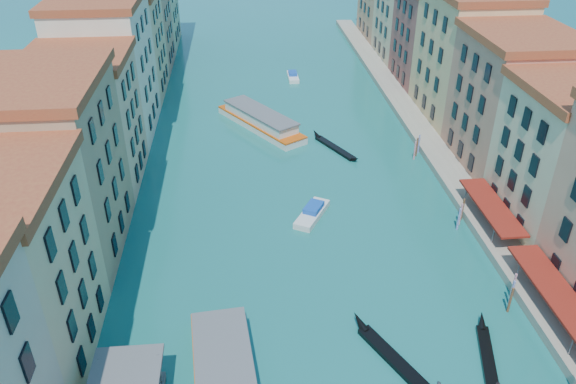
{
  "coord_description": "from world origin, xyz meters",
  "views": [
    {
      "loc": [
        -6.23,
        -13.45,
        37.51
      ],
      "look_at": [
        -1.42,
        39.46,
        5.93
      ],
      "focal_mm": 35.0,
      "sensor_mm": 36.0,
      "label": 1
    }
  ],
  "objects": [
    {
      "name": "motorboat_mid",
      "position": [
        1.9,
        43.33,
        0.55
      ],
      "size": [
        5.16,
        6.94,
        1.4
      ],
      "rotation": [
        0.0,
        0.0,
        -0.51
      ],
      "color": "silver",
      "rests_on": "ground"
    },
    {
      "name": "gondola_far",
      "position": [
        7.52,
        61.49,
        0.34
      ],
      "size": [
        6.14,
        10.79,
        1.66
      ],
      "rotation": [
        0.0,
        0.0,
        0.48
      ],
      "color": "black",
      "rests_on": "ground"
    },
    {
      "name": "left_bank_palazzos",
      "position": [
        -26.0,
        64.68,
        9.71
      ],
      "size": [
        12.8,
        128.4,
        21.0
      ],
      "color": "#C2AC8E",
      "rests_on": "ground"
    },
    {
      "name": "mooring_poles_right",
      "position": [
        19.1,
        28.8,
        1.3
      ],
      "size": [
        1.44,
        54.24,
        3.2
      ],
      "color": "#572F1D",
      "rests_on": "ground"
    },
    {
      "name": "gondola_fore",
      "position": [
        6.37,
        19.15,
        0.45
      ],
      "size": [
        6.88,
        12.43,
        2.67
      ],
      "rotation": [
        0.0,
        0.0,
        0.46
      ],
      "color": "black",
      "rests_on": "ground"
    },
    {
      "name": "quay",
      "position": [
        22.0,
        65.0,
        0.5
      ],
      "size": [
        4.0,
        140.0,
        1.0
      ],
      "primitive_type": "cube",
      "color": "gray",
      "rests_on": "ground"
    },
    {
      "name": "right_bank_palazzos",
      "position": [
        30.0,
        65.0,
        9.75
      ],
      "size": [
        12.8,
        128.4,
        21.0
      ],
      "color": "#A33931",
      "rests_on": "ground"
    },
    {
      "name": "vaporetto_far",
      "position": [
        -3.09,
        70.23,
        1.27
      ],
      "size": [
        13.81,
        18.28,
        2.82
      ],
      "rotation": [
        0.0,
        0.0,
        0.57
      ],
      "color": "silver",
      "rests_on": "ground"
    },
    {
      "name": "restaurant_awnings",
      "position": [
        22.19,
        23.0,
        2.99
      ],
      "size": [
        3.2,
        44.55,
        3.12
      ],
      "color": "maroon",
      "rests_on": "ground"
    },
    {
      "name": "gondola_right",
      "position": [
        13.92,
        18.47,
        0.44
      ],
      "size": [
        3.83,
        11.41,
        2.31
      ],
      "rotation": [
        0.0,
        0.0,
        -0.26
      ],
      "color": "black",
      "rests_on": "ground"
    },
    {
      "name": "motorboat_far",
      "position": [
        4.43,
        93.33,
        0.5
      ],
      "size": [
        1.95,
        6.16,
        1.28
      ],
      "rotation": [
        0.0,
        0.0,
        0.0
      ],
      "color": "white",
      "rests_on": "ground"
    }
  ]
}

